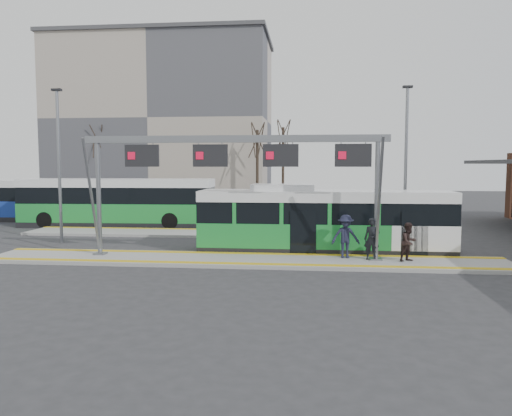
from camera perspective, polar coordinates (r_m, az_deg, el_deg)
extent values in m
plane|color=#2D2D30|center=(21.29, -1.32, -6.17)|extent=(120.00, 120.00, 0.00)
cube|color=gray|center=(21.28, -1.32, -5.97)|extent=(22.00, 3.00, 0.15)
cube|color=gray|center=(29.76, -7.01, -2.86)|extent=(20.00, 3.00, 0.15)
cube|color=gold|center=(22.38, -0.95, -5.20)|extent=(22.00, 0.35, 0.02)
cube|color=gold|center=(20.14, -1.74, -6.35)|extent=(22.00, 0.35, 0.02)
cube|color=gold|center=(30.86, -6.54, -2.41)|extent=(20.00, 0.35, 0.02)
cylinder|color=slate|center=(22.98, -17.53, 1.15)|extent=(0.20, 0.20, 5.05)
cube|color=slate|center=(23.27, -17.37, -4.99)|extent=(0.50, 0.50, 0.06)
cylinder|color=slate|center=(22.34, -18.25, 1.03)|extent=(0.12, 1.46, 4.90)
cylinder|color=slate|center=(21.26, 13.64, 0.95)|extent=(0.20, 0.20, 5.05)
cube|color=slate|center=(21.57, 13.51, -5.67)|extent=(0.50, 0.50, 0.06)
cylinder|color=slate|center=(20.57, 13.90, 0.81)|extent=(0.12, 1.46, 4.90)
cube|color=slate|center=(21.28, -2.59, 7.89)|extent=(13.00, 0.25, 0.30)
cube|color=black|center=(22.21, -12.90, 5.85)|extent=(1.50, 0.12, 0.95)
cube|color=red|center=(22.29, -14.06, 5.82)|extent=(0.32, 0.02, 0.32)
cube|color=black|center=(21.43, -5.24, 5.99)|extent=(1.50, 0.12, 0.95)
cube|color=red|center=(21.45, -6.47, 5.97)|extent=(0.32, 0.02, 0.32)
cube|color=black|center=(21.05, 2.83, 6.02)|extent=(1.50, 0.12, 0.95)
cube|color=red|center=(21.01, 1.59, 6.02)|extent=(0.32, 0.02, 0.32)
cube|color=black|center=(21.10, 11.04, 5.93)|extent=(1.50, 0.12, 0.95)
cube|color=red|center=(21.00, 9.83, 5.95)|extent=(0.32, 0.02, 0.32)
cube|color=#A6998A|center=(59.32, -10.49, 9.63)|extent=(24.00, 12.00, 18.00)
cube|color=#3F3F42|center=(60.77, -10.64, 18.31)|extent=(24.50, 12.50, 0.40)
cube|color=black|center=(23.69, 7.76, -4.65)|extent=(11.63, 2.49, 0.34)
cube|color=#1D8633|center=(23.58, 7.78, -2.91)|extent=(11.63, 2.49, 1.11)
cube|color=black|center=(23.46, 7.81, -0.39)|extent=(11.63, 2.42, 0.97)
cube|color=white|center=(23.40, 7.84, 1.38)|extent=(11.63, 2.49, 0.48)
cube|color=orange|center=(24.31, 21.64, 0.98)|extent=(0.05, 1.73, 0.27)
cube|color=white|center=(23.40, 3.09, 2.37)|extent=(2.91, 1.73, 0.29)
cylinder|color=black|center=(22.79, -2.45, -4.19)|extent=(0.97, 0.29, 0.97)
cylinder|color=black|center=(24.92, -1.72, -3.40)|extent=(0.97, 0.29, 0.97)
cylinder|color=black|center=(22.96, 16.62, -4.33)|extent=(0.97, 0.29, 0.97)
cylinder|color=black|center=(25.07, 15.70, -3.54)|extent=(0.97, 0.29, 0.97)
cube|color=black|center=(34.56, -15.46, -1.73)|extent=(12.77, 3.18, 0.37)
cube|color=#1D8633|center=(34.48, -15.49, -0.42)|extent=(12.77, 3.18, 1.22)
cube|color=black|center=(34.40, -15.54, 1.47)|extent=(12.77, 3.09, 1.06)
cube|color=white|center=(34.36, -15.57, 2.79)|extent=(12.77, 3.18, 0.53)
cylinder|color=black|center=(35.17, -22.97, -1.27)|extent=(1.07, 0.36, 1.06)
cylinder|color=black|center=(37.31, -21.32, -0.87)|extent=(1.07, 0.36, 1.06)
cylinder|color=black|center=(32.31, -9.80, -1.46)|extent=(1.07, 0.36, 1.06)
cylinder|color=black|center=(34.62, -8.87, -1.02)|extent=(1.07, 0.36, 1.06)
cube|color=black|center=(41.55, -26.95, -1.00)|extent=(11.39, 2.57, 0.35)
cube|color=navy|center=(41.49, -26.99, 0.02)|extent=(11.39, 2.57, 1.14)
cube|color=black|center=(41.42, -27.05, 1.49)|extent=(11.39, 2.50, 0.99)
cube|color=white|center=(41.39, -27.09, 2.51)|extent=(11.39, 2.57, 0.49)
cylinder|color=black|center=(38.79, -23.64, -0.79)|extent=(0.99, 0.30, 0.99)
cylinder|color=black|center=(40.73, -22.09, -0.48)|extent=(0.99, 0.30, 0.99)
imported|color=black|center=(21.33, 13.10, -3.48)|extent=(0.72, 0.57, 1.75)
imported|color=black|center=(21.44, 17.07, -3.73)|extent=(0.99, 0.95, 1.60)
imported|color=#1C1E33|center=(21.55, 10.19, -3.22)|extent=(1.27, 0.84, 1.85)
cylinder|color=#382B21|center=(49.12, 0.15, 4.56)|extent=(0.28, 0.28, 7.49)
cylinder|color=#382B21|center=(53.72, 3.11, 4.91)|extent=(0.28, 0.28, 8.09)
cylinder|color=#382B21|center=(55.58, -17.59, 4.40)|extent=(0.28, 0.28, 7.54)
cylinder|color=slate|center=(27.96, -21.57, 4.34)|extent=(0.16, 0.16, 7.94)
cube|color=black|center=(28.21, -21.83, 12.43)|extent=(0.50, 0.25, 0.12)
cylinder|color=slate|center=(27.47, 16.73, 4.68)|extent=(0.16, 0.16, 8.14)
cube|color=black|center=(27.76, 16.95, 13.11)|extent=(0.50, 0.25, 0.12)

